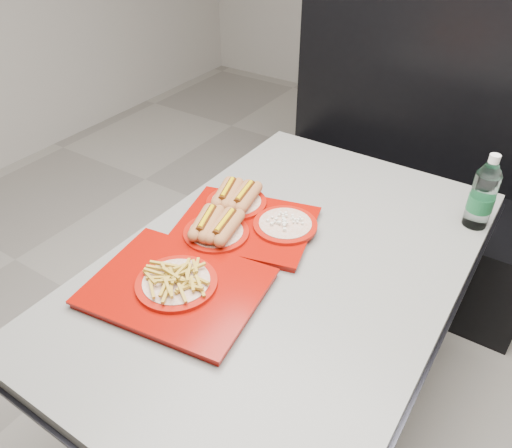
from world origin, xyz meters
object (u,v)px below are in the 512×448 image
Objects in this scene: booth_bench at (401,191)px; tray_far at (177,284)px; water_bottle at (483,196)px; diner_table at (285,300)px; tray_near at (242,219)px.

tray_far is at bearing -97.24° from booth_bench.
diner_table is at bearing -130.60° from water_bottle.
booth_bench is at bearing 79.33° from tray_near.
diner_table is 1.11m from booth_bench.
tray_far is (0.02, -0.33, -0.01)m from tray_near.
tray_far is (-0.17, -0.27, 0.19)m from diner_table.
water_bottle is (0.58, 0.74, 0.08)m from tray_far.
diner_table is at bearing -16.05° from tray_near.
water_bottle is (0.40, -0.62, 0.45)m from booth_bench.
tray_near and tray_far have the same top height.
water_bottle is at bearing -57.12° from booth_bench.
tray_near is 1.91× the size of water_bottle.
booth_bench reaches higher than diner_table.
tray_near is 0.96× the size of tray_far.
diner_table is 5.82× the size of water_bottle.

